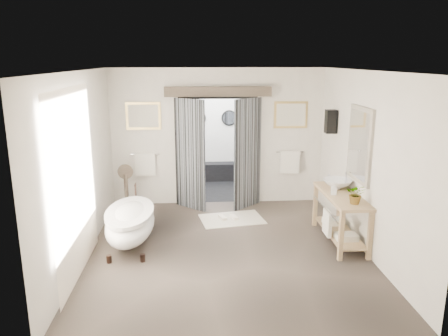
{
  "coord_description": "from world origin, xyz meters",
  "views": [
    {
      "loc": [
        -0.5,
        -6.65,
        3.07
      ],
      "look_at": [
        0.0,
        0.6,
        1.25
      ],
      "focal_mm": 35.0,
      "sensor_mm": 36.0,
      "label": 1
    }
  ],
  "objects_px": {
    "rug": "(232,219)",
    "basin": "(337,184)",
    "vanity": "(339,214)",
    "clawfoot_tub": "(130,222)"
  },
  "relations": [
    {
      "from": "clawfoot_tub",
      "to": "vanity",
      "type": "relative_size",
      "value": 1.1
    },
    {
      "from": "basin",
      "to": "vanity",
      "type": "bearing_deg",
      "value": -83.22
    },
    {
      "from": "vanity",
      "to": "clawfoot_tub",
      "type": "bearing_deg",
      "value": 179.15
    },
    {
      "from": "vanity",
      "to": "basin",
      "type": "height_order",
      "value": "basin"
    },
    {
      "from": "clawfoot_tub",
      "to": "rug",
      "type": "bearing_deg",
      "value": 31.87
    },
    {
      "from": "clawfoot_tub",
      "to": "rug",
      "type": "xyz_separation_m",
      "value": [
        1.8,
        1.12,
        -0.41
      ]
    },
    {
      "from": "rug",
      "to": "basin",
      "type": "xyz_separation_m",
      "value": [
        1.78,
        -0.85,
        0.93
      ]
    },
    {
      "from": "rug",
      "to": "basin",
      "type": "bearing_deg",
      "value": -25.54
    },
    {
      "from": "vanity",
      "to": "basin",
      "type": "bearing_deg",
      "value": 82.59
    },
    {
      "from": "clawfoot_tub",
      "to": "vanity",
      "type": "height_order",
      "value": "clawfoot_tub"
    }
  ]
}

